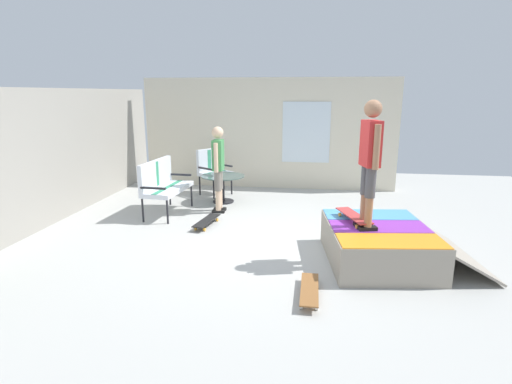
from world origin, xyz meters
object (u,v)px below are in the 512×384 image
object	(u,v)px
patio_bench	(162,182)
patio_table	(223,183)
skate_ramp	(380,244)
patio_chair_near_house	(212,167)
person_watching	(218,163)
person_skater	(370,156)
skateboard_by_bench	(207,221)
skateboard_spare	(310,290)
skateboard_on_ramp	(354,216)

from	to	relation	value
patio_bench	patio_table	distance (m)	1.37
skate_ramp	patio_bench	xyz separation A→B (m)	(1.73, 3.75, 0.36)
patio_chair_near_house	person_watching	distance (m)	1.48
patio_bench	person_watching	size ratio (longest dim) A/B	0.78
patio_table	person_skater	world-z (taller)	person_skater
skate_ramp	person_watching	xyz separation A→B (m)	(2.00, 2.72, 0.70)
patio_table	skateboard_by_bench	distance (m)	1.60
person_watching	person_skater	bearing A→B (deg)	-130.36
skateboard_spare	skateboard_on_ramp	bearing A→B (deg)	-24.03
patio_table	skateboard_by_bench	xyz separation A→B (m)	(-1.57, -0.06, -0.32)
patio_table	skateboard_spare	bearing A→B (deg)	-154.06
patio_table	skateboard_on_ramp	xyz separation A→B (m)	(-2.57, -2.44, 0.18)
patio_bench	patio_chair_near_house	world-z (taller)	same
skate_ramp	patio_chair_near_house	bearing A→B (deg)	43.61
person_watching	person_skater	size ratio (longest dim) A/B	0.98
skateboard_spare	patio_chair_near_house	bearing A→B (deg)	26.75
person_watching	person_skater	world-z (taller)	person_skater
skateboard_on_ramp	patio_chair_near_house	bearing A→B (deg)	41.34
patio_bench	skateboard_by_bench	distance (m)	1.29
patio_chair_near_house	skateboard_on_ramp	size ratio (longest dim) A/B	1.24
skateboard_by_bench	skateboard_spare	world-z (taller)	same
patio_bench	person_skater	size ratio (longest dim) A/B	0.77
person_skater	skate_ramp	bearing A→B (deg)	-62.60
skateboard_spare	skate_ramp	bearing A→B (deg)	-39.03
patio_chair_near_house	person_watching	bearing A→B (deg)	-160.63
patio_table	person_skater	xyz separation A→B (m)	(-2.82, -2.57, 1.07)
patio_chair_near_house	skateboard_on_ramp	xyz separation A→B (m)	(-3.23, -2.84, -0.03)
skate_ramp	skateboard_by_bench	bearing A→B (deg)	67.64
patio_table	person_watching	world-z (taller)	person_watching
patio_bench	patio_table	world-z (taller)	patio_bench
patio_table	skateboard_spare	world-z (taller)	patio_table
patio_chair_near_house	person_watching	xyz separation A→B (m)	(-1.36, -0.48, 0.34)
skateboard_on_ramp	patio_table	bearing A→B (deg)	43.55
skateboard_on_ramp	skateboard_by_bench	bearing A→B (deg)	67.28
patio_chair_near_house	skate_ramp	bearing A→B (deg)	-136.39
person_watching	skateboard_on_ramp	distance (m)	3.04
skate_ramp	patio_chair_near_house	distance (m)	4.66
person_watching	person_skater	distance (m)	3.32
person_skater	skateboard_on_ramp	distance (m)	0.93
skate_ramp	person_skater	size ratio (longest dim) A/B	1.30
skate_ramp	skateboard_on_ramp	world-z (taller)	skateboard_on_ramp
person_watching	skateboard_by_bench	xyz separation A→B (m)	(-0.88, 0.02, -0.87)
person_skater	patio_table	bearing A→B (deg)	42.41
patio_chair_near_house	skateboard_by_bench	bearing A→B (deg)	-168.31
patio_table	skateboard_by_bench	world-z (taller)	patio_table
patio_chair_near_house	skateboard_by_bench	size ratio (longest dim) A/B	1.24
person_skater	skateboard_spare	distance (m)	1.86
skate_ramp	skateboard_by_bench	distance (m)	2.97
skateboard_by_bench	patio_bench	bearing A→B (deg)	59.02
person_watching	patio_chair_near_house	bearing A→B (deg)	19.37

